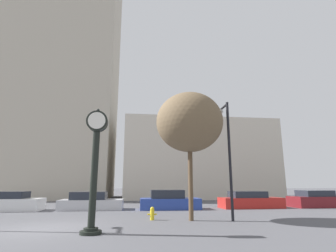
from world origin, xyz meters
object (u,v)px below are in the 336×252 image
(car_blue, at_px, (169,201))
(street_lamp_right, at_px, (226,140))
(car_red, at_px, (250,201))
(car_maroon, at_px, (317,200))
(car_white, at_px, (11,203))
(car_silver, at_px, (91,202))
(fire_hydrant_far, at_px, (152,213))
(street_clock, at_px, (95,161))
(bare_tree, at_px, (189,122))

(car_blue, bearing_deg, street_lamp_right, -68.75)
(car_red, xyz_separation_m, street_lamp_right, (-3.96, -6.43, 3.54))
(car_maroon, bearing_deg, car_white, 179.21)
(street_lamp_right, bearing_deg, car_silver, 140.12)
(car_silver, xyz_separation_m, fire_hydrant_far, (3.98, -6.03, -0.19))
(car_silver, bearing_deg, street_clock, -80.24)
(fire_hydrant_far, xyz_separation_m, street_lamp_right, (3.90, -0.55, 3.74))
(street_clock, bearing_deg, street_lamp_right, 25.07)
(car_blue, bearing_deg, fire_hydrant_far, -104.98)
(bare_tree, bearing_deg, fire_hydrant_far, 166.27)
(car_silver, distance_m, car_blue, 5.60)
(car_blue, distance_m, car_red, 6.26)
(car_blue, distance_m, car_maroon, 11.85)
(bare_tree, bearing_deg, street_lamp_right, -2.31)
(street_clock, xyz_separation_m, street_lamp_right, (6.36, 2.98, 1.43))
(street_clock, height_order, bare_tree, bare_tree)
(car_maroon, relative_size, fire_hydrant_far, 6.64)
(fire_hydrant_far, bearing_deg, car_blue, 74.12)
(car_white, relative_size, bare_tree, 0.59)
(car_white, distance_m, car_blue, 10.85)
(car_white, xyz_separation_m, car_red, (17.10, 0.07, -0.02))
(car_blue, bearing_deg, car_red, 3.12)
(car_red, relative_size, fire_hydrant_far, 7.38)
(street_lamp_right, distance_m, bare_tree, 2.20)
(street_lamp_right, bearing_deg, car_maroon, 34.08)
(street_clock, height_order, fire_hydrant_far, street_clock)
(street_clock, height_order, car_red, street_clock)
(street_clock, bearing_deg, car_white, 125.99)
(car_silver, bearing_deg, car_white, -176.85)
(fire_hydrant_far, bearing_deg, car_red, 36.80)
(car_white, bearing_deg, car_silver, 3.00)
(car_maroon, relative_size, street_lamp_right, 0.70)
(car_white, xyz_separation_m, car_maroon, (22.69, 0.10, 0.01))
(car_red, distance_m, bare_tree, 9.78)
(street_clock, relative_size, bare_tree, 0.71)
(car_silver, relative_size, fire_hydrant_far, 6.86)
(car_silver, bearing_deg, car_red, 0.02)
(street_lamp_right, bearing_deg, fire_hydrant_far, 172.00)
(street_clock, xyz_separation_m, car_white, (-6.78, 9.34, -2.09))
(bare_tree, bearing_deg, street_clock, -145.10)
(car_white, bearing_deg, car_red, 0.84)
(car_white, height_order, bare_tree, bare_tree)
(car_blue, distance_m, bare_tree, 7.56)
(car_silver, relative_size, street_lamp_right, 0.73)
(car_maroon, distance_m, street_lamp_right, 12.05)
(car_blue, bearing_deg, street_clock, -113.04)
(street_clock, xyz_separation_m, car_maroon, (15.91, 9.44, -2.08))
(car_maroon, xyz_separation_m, bare_tree, (-11.53, -6.38, 4.46))
(car_blue, bearing_deg, bare_tree, -86.16)
(fire_hydrant_far, bearing_deg, car_maroon, 23.74)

